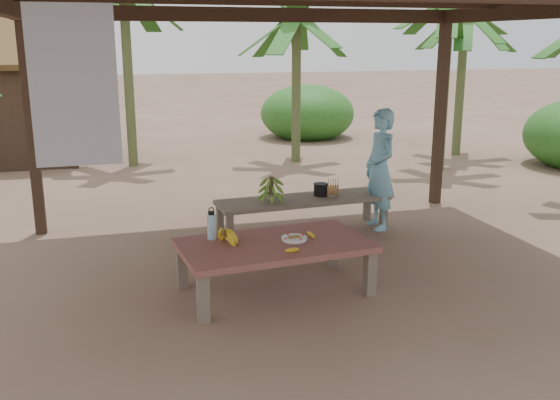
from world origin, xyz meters
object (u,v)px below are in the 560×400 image
object	(u,v)px
work_table	(274,249)
plate	(294,239)
ripe_banana_bunch	(224,236)
cooking_pot	(321,190)
bench	(303,202)
woman	(380,169)
water_flask	(212,226)

from	to	relation	value
work_table	plate	size ratio (longest dim) A/B	7.46
work_table	plate	distance (m)	0.22
ripe_banana_bunch	cooking_pot	xyz separation A→B (m)	(1.59, 1.73, -0.05)
plate	bench	bearing A→B (deg)	69.14
work_table	bench	world-z (taller)	work_table
ripe_banana_bunch	cooking_pot	bearing A→B (deg)	47.39
woman	cooking_pot	bearing A→B (deg)	-101.94
plate	cooking_pot	xyz separation A→B (m)	(0.92, 1.81, 0.01)
ripe_banana_bunch	cooking_pot	distance (m)	2.36
work_table	ripe_banana_bunch	bearing A→B (deg)	164.87
work_table	bench	size ratio (longest dim) A/B	0.84
ripe_banana_bunch	plate	world-z (taller)	ripe_banana_bunch
ripe_banana_bunch	woman	distance (m)	2.84
bench	cooking_pot	distance (m)	0.29
plate	woman	distance (m)	2.37
ripe_banana_bunch	bench	bearing A→B (deg)	51.23
cooking_pot	woman	world-z (taller)	woman
cooking_pot	water_flask	bearing A→B (deg)	-137.40
water_flask	woman	xyz separation A→B (m)	(2.43, 1.40, 0.14)
plate	woman	xyz separation A→B (m)	(1.67, 1.67, 0.26)
bench	cooking_pot	bearing A→B (deg)	10.49
work_table	woman	xyz separation A→B (m)	(1.87, 1.67, 0.34)
cooking_pot	woman	size ratio (longest dim) A/B	0.11
bench	woman	world-z (taller)	woman
bench	water_flask	distance (m)	2.07
cooking_pot	bench	bearing A→B (deg)	-165.66
work_table	ripe_banana_bunch	xyz separation A→B (m)	(-0.47, 0.08, 0.14)
bench	cooking_pot	world-z (taller)	cooking_pot
ripe_banana_bunch	cooking_pot	world-z (taller)	ripe_banana_bunch
ripe_banana_bunch	cooking_pot	size ratio (longest dim) A/B	1.44
woman	bench	bearing A→B (deg)	-95.52
water_flask	work_table	bearing A→B (deg)	-25.89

